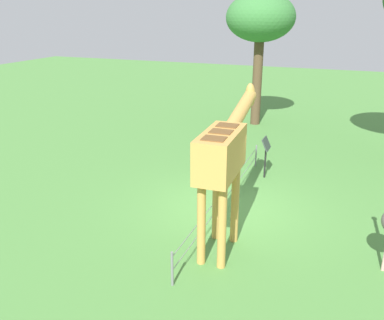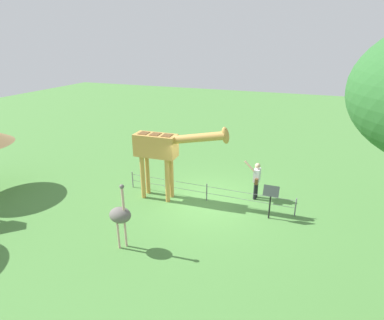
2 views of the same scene
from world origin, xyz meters
TOP-DOWN VIEW (x-y plane):
  - ground_plane at (0.00, 0.00)m, footprint 60.00×60.00m
  - giraffe at (-1.69, -0.37)m, footprint 3.86×0.76m
  - visitor at (1.85, 0.97)m, footprint 0.67×0.59m
  - tree_northeast at (8.99, 1.40)m, footprint 3.01×3.01m
  - info_sign at (2.60, -0.42)m, footprint 0.56×0.21m
  - wire_fence at (0.00, 0.07)m, footprint 7.05×0.05m

SIDE VIEW (x-z plane):
  - ground_plane at x=0.00m, z-range 0.00..0.00m
  - wire_fence at x=0.00m, z-range 0.03..0.78m
  - visitor at x=1.85m, z-range 0.06..1.74m
  - info_sign at x=2.60m, z-range 0.29..1.61m
  - giraffe at x=-1.69m, z-range 0.53..3.86m
  - tree_northeast at x=8.99m, z-range 1.75..7.57m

